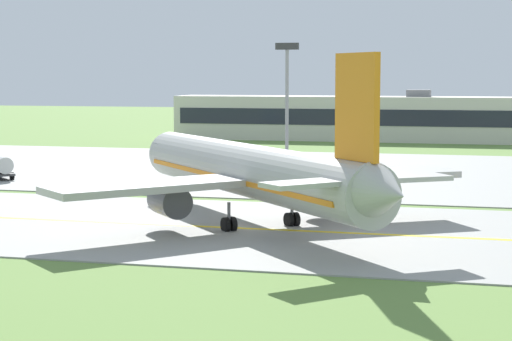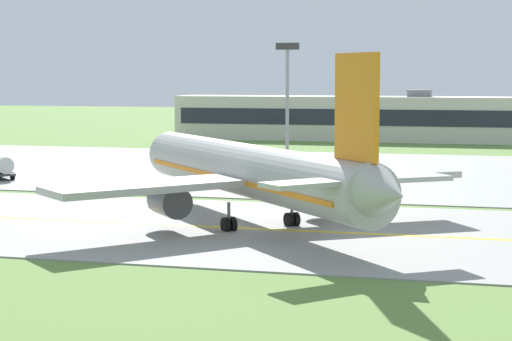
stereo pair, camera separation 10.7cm
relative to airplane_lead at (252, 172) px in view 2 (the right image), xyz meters
The scene contains 7 objects.
ground_plane 4.43m from the airplane_lead, 101.74° to the right, with size 500.00×500.00×0.00m, color olive.
taxiway_strip 4.38m from the airplane_lead, 101.74° to the right, with size 240.00×28.00×0.10m, color gray.
apron_pad 41.78m from the airplane_lead, 76.54° to the left, with size 140.00×52.00×0.10m, color gray.
taxiway_centreline 4.33m from the airplane_lead, 101.74° to the right, with size 220.00×0.60×0.01m, color yellow.
airplane_lead is the anchor object (origin of this frame).
terminal_building 94.42m from the airplane_lead, 94.68° to the left, with size 61.61×9.89×8.93m.
apron_light_mast 27.23m from the airplane_lead, 97.25° to the left, with size 2.40×0.50×14.70m.
Camera 2 is at (18.04, -64.01, 11.31)m, focal length 63.95 mm.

